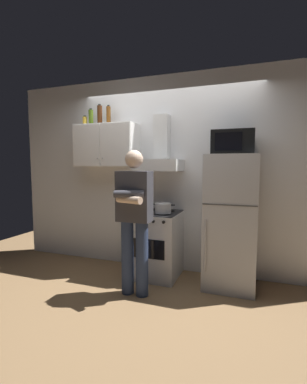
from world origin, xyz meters
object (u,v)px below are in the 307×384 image
upper_cabinet (106,146)px  refrigerator (231,222)px  stove_oven (156,244)px  cooking_pot (163,208)px  person_standing (134,217)px  bottle_olive_oil (91,117)px  range_hood (160,156)px  microwave (233,143)px  bottle_rum_dark (100,115)px  bottle_spice_jar (85,121)px  bottle_beer_brown (109,115)px

upper_cabinet → refrigerator: (1.75, -0.12, -0.95)m
upper_cabinet → refrigerator: size_ratio=0.56×
stove_oven → cooking_pot: (0.13, -0.12, 0.51)m
upper_cabinet → cooking_pot: bearing=-14.7°
person_standing → bottle_olive_oil: size_ratio=7.05×
range_hood → bottle_olive_oil: bottle_olive_oil is taller
range_hood → cooking_pot: 0.72m
upper_cabinet → microwave: size_ratio=1.88×
cooking_pot → upper_cabinet: bearing=165.3°
stove_oven → bottle_rum_dark: size_ratio=3.07×
stove_oven → refrigerator: size_ratio=0.55×
bottle_rum_dark → bottle_spice_jar: size_ratio=2.08×
person_standing → bottle_olive_oil: bearing=143.9°
upper_cabinet → bottle_olive_oil: 0.47m
stove_oven → bottle_spice_jar: bottle_spice_jar is taller
range_hood → person_standing: 1.01m
refrigerator → person_standing: bearing=-148.8°
stove_oven → bottle_olive_oil: (-1.04, 0.12, 1.73)m
upper_cabinet → refrigerator: 2.00m
stove_oven → range_hood: 1.17m
refrigerator → bottle_rum_dark: bottle_rum_dark is taller
refrigerator → bottle_beer_brown: 2.21m
upper_cabinet → stove_oven: upper_cabinet is taller
stove_oven → person_standing: size_ratio=0.53×
bottle_beer_brown → microwave: bearing=-4.6°
microwave → bottle_olive_oil: 2.04m
bottle_rum_dark → cooking_pot: bearing=-13.4°
upper_cabinet → bottle_rum_dark: bearing=179.1°
bottle_spice_jar → range_hood: bearing=1.5°
range_hood → person_standing: (-0.05, -0.73, -0.70)m
upper_cabinet → range_hood: size_ratio=1.20×
bottle_spice_jar → bottle_olive_oil: bottle_olive_oil is taller
upper_cabinet → refrigerator: upper_cabinet is taller
upper_cabinet → bottle_olive_oil: bottle_olive_oil is taller
stove_oven → range_hood: bearing=90.0°
cooking_pot → bottle_beer_brown: bottle_beer_brown is taller
refrigerator → bottle_olive_oil: bottle_olive_oil is taller
microwave → upper_cabinet: bearing=176.5°
stove_oven → person_standing: person_standing is taller
range_hood → cooking_pot: size_ratio=2.44×
stove_oven → range_hood: range_hood is taller
microwave → stove_oven: bearing=-178.8°
upper_cabinet → bottle_beer_brown: size_ratio=3.33×
person_standing → bottle_beer_brown: size_ratio=6.07×
range_hood → bottle_beer_brown: bottle_beer_brown is taller
refrigerator → cooking_pot: size_ratio=5.22×
refrigerator → bottle_beer_brown: bearing=174.8°
bottle_beer_brown → range_hood: bearing=-2.3°
upper_cabinet → stove_oven: size_ratio=1.03×
cooking_pot → bottle_spice_jar: 1.74m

